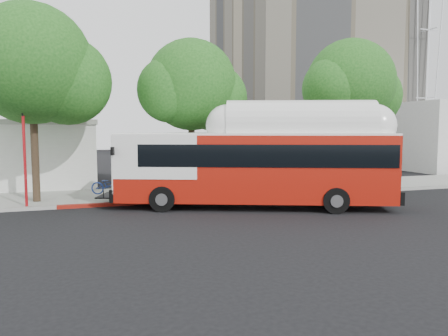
% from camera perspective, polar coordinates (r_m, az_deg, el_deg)
% --- Properties ---
extents(ground, '(120.00, 120.00, 0.00)m').
position_cam_1_polar(ground, '(19.25, 2.98, -6.03)').
color(ground, black).
rests_on(ground, ground).
extents(sidewalk, '(60.00, 5.00, 0.15)m').
position_cam_1_polar(sidewalk, '(25.33, -2.28, -3.11)').
color(sidewalk, gray).
rests_on(sidewalk, ground).
extents(curb_strip, '(60.00, 0.30, 0.15)m').
position_cam_1_polar(curb_strip, '(22.86, -0.52, -4.03)').
color(curb_strip, gray).
rests_on(curb_strip, ground).
extents(red_curb_segment, '(10.00, 0.32, 0.16)m').
position_cam_1_polar(red_curb_segment, '(22.17, -7.96, -4.36)').
color(red_curb_segment, maroon).
rests_on(red_curb_segment, ground).
extents(street_tree_left, '(6.67, 5.80, 9.74)m').
position_cam_1_polar(street_tree_left, '(23.43, -22.65, 11.82)').
color(street_tree_left, '#2D2116').
rests_on(street_tree_left, ground).
extents(street_tree_mid, '(5.75, 5.00, 8.62)m').
position_cam_1_polar(street_tree_mid, '(24.57, -3.40, 10.26)').
color(street_tree_mid, '#2D2116').
rests_on(street_tree_mid, ground).
extents(street_tree_right, '(6.21, 5.40, 9.18)m').
position_cam_1_polar(street_tree_right, '(28.63, 16.85, 10.04)').
color(street_tree_right, '#2D2116').
rests_on(street_tree_right, ground).
extents(apartment_tower, '(18.00, 18.00, 37.00)m').
position_cam_1_polar(apartment_tower, '(53.72, 10.87, 20.14)').
color(apartment_tower, gray).
rests_on(apartment_tower, ground).
extents(transit_bus, '(13.62, 7.13, 4.05)m').
position_cam_1_polar(transit_bus, '(20.58, 4.21, 0.02)').
color(transit_bus, '#A1160B').
rests_on(transit_bus, ground).
extents(signal_pole, '(0.13, 0.43, 4.56)m').
position_cam_1_polar(signal_pole, '(21.98, -24.58, 1.07)').
color(signal_pole, '#B41319').
rests_on(signal_pole, ground).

